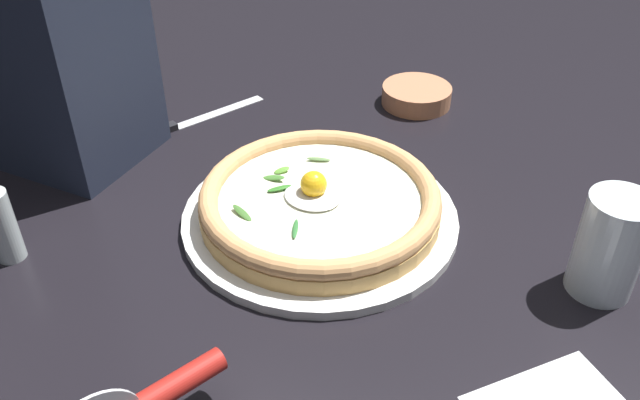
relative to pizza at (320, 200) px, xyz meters
name	(u,v)px	position (x,y,z in m)	size (l,w,h in m)	color
ground_plane	(299,211)	(0.04, -0.02, -0.05)	(2.40, 2.40, 0.03)	black
pizza_plate	(320,217)	(0.00, 0.00, -0.03)	(0.34, 0.34, 0.01)	white
pizza	(320,200)	(0.00, 0.00, 0.00)	(0.30, 0.30, 0.06)	#E0AC5F
side_bowl	(416,95)	(0.03, -0.35, -0.02)	(0.11, 0.11, 0.03)	#BA7753
table_knife	(179,125)	(0.31, -0.08, -0.03)	(0.09, 0.23, 0.01)	silver
drinking_glass	(608,252)	(-0.32, -0.06, 0.02)	(0.07, 0.07, 0.12)	silver
pepper_shaker	(2,226)	(0.27, 0.25, 0.01)	(0.03, 0.03, 0.09)	silver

